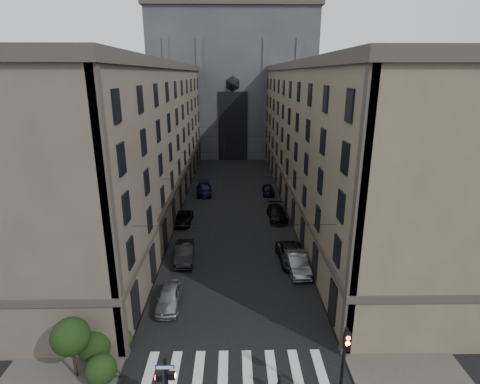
{
  "coord_description": "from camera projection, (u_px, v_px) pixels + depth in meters",
  "views": [
    {
      "loc": [
        -0.07,
        -13.72,
        17.4
      ],
      "look_at": [
        0.42,
        11.49,
        9.43
      ],
      "focal_mm": 28.0,
      "sensor_mm": 36.0,
      "label": 1
    }
  ],
  "objects": [
    {
      "name": "gothic_tower",
      "position": [
        233.0,
        72.0,
        84.42
      ],
      "size": [
        35.0,
        23.0,
        58.0
      ],
      "color": "#2D2D33",
      "rests_on": "ground"
    },
    {
      "name": "car_right_far",
      "position": [
        268.0,
        190.0,
        56.5
      ],
      "size": [
        1.75,
        4.19,
        1.42
      ],
      "primitive_type": "imported",
      "rotation": [
        0.0,
        0.0,
        -0.02
      ],
      "color": "black",
      "rests_on": "ground"
    },
    {
      "name": "car_left_midfar",
      "position": [
        183.0,
        218.0,
        45.38
      ],
      "size": [
        2.26,
        4.72,
        1.3
      ],
      "primitive_type": "imported",
      "rotation": [
        0.0,
        0.0,
        -0.02
      ],
      "color": "black",
      "rests_on": "ground"
    },
    {
      "name": "traffic_light_right",
      "position": [
        344.0,
        361.0,
        19.27
      ],
      "size": [
        0.34,
        0.5,
        5.2
      ],
      "color": "black",
      "rests_on": "ground"
    },
    {
      "name": "car_right_near",
      "position": [
        297.0,
        263.0,
        34.38
      ],
      "size": [
        2.03,
        5.04,
        1.63
      ],
      "primitive_type": "imported",
      "rotation": [
        0.0,
        0.0,
        0.06
      ],
      "color": "slate",
      "rests_on": "ground"
    },
    {
      "name": "sidewalk_left",
      "position": [
        159.0,
        203.0,
        52.43
      ],
      "size": [
        7.0,
        80.0,
        0.15
      ],
      "primitive_type": "cube",
      "color": "#383533",
      "rests_on": "ground"
    },
    {
      "name": "car_left_far",
      "position": [
        204.0,
        189.0,
        56.51
      ],
      "size": [
        2.59,
        5.48,
        1.54
      ],
      "primitive_type": "imported",
      "rotation": [
        0.0,
        0.0,
        0.08
      ],
      "color": "black",
      "rests_on": "ground"
    },
    {
      "name": "sidewalk_right",
      "position": [
        308.0,
        202.0,
        52.82
      ],
      "size": [
        7.0,
        80.0,
        0.15
      ],
      "primitive_type": "cube",
      "color": "#383533",
      "rests_on": "ground"
    },
    {
      "name": "pedestrian",
      "position": [
        279.0,
        383.0,
        20.99
      ],
      "size": [
        0.52,
        0.67,
        1.63
      ],
      "primitive_type": "imported",
      "rotation": [
        0.0,
        0.0,
        1.82
      ],
      "color": "black",
      "rests_on": "ground"
    },
    {
      "name": "building_left",
      "position": [
        132.0,
        138.0,
        49.58
      ],
      "size": [
        13.6,
        60.6,
        18.85
      ],
      "color": "#4A4338",
      "rests_on": "ground"
    },
    {
      "name": "zebra_crossing",
      "position": [
        235.0,
        369.0,
        23.09
      ],
      "size": [
        11.0,
        3.2,
        0.01
      ],
      "primitive_type": "cube",
      "color": "beige",
      "rests_on": "ground"
    },
    {
      "name": "car_left_near",
      "position": [
        169.0,
        297.0,
        29.18
      ],
      "size": [
        1.83,
        4.44,
        1.5
      ],
      "primitive_type": "imported",
      "rotation": [
        0.0,
        0.0,
        0.01
      ],
      "color": "gray",
      "rests_on": "ground"
    },
    {
      "name": "shrub_cluster",
      "position": [
        90.0,
        347.0,
        22.39
      ],
      "size": [
        3.9,
        4.4,
        3.9
      ],
      "color": "black",
      "rests_on": "sidewalk_left"
    },
    {
      "name": "car_left_midnear",
      "position": [
        184.0,
        253.0,
        36.34
      ],
      "size": [
        2.08,
        5.07,
        1.63
      ],
      "primitive_type": "imported",
      "rotation": [
        0.0,
        0.0,
        0.07
      ],
      "color": "black",
      "rests_on": "ground"
    },
    {
      "name": "car_right_midfar",
      "position": [
        277.0,
        213.0,
        46.74
      ],
      "size": [
        2.34,
        5.42,
        1.56
      ],
      "primitive_type": "imported",
      "rotation": [
        0.0,
        0.0,
        0.03
      ],
      "color": "black",
      "rests_on": "ground"
    },
    {
      "name": "car_right_midnear",
      "position": [
        292.0,
        255.0,
        36.04
      ],
      "size": [
        2.8,
        5.57,
        1.51
      ],
      "primitive_type": "imported",
      "rotation": [
        0.0,
        0.0,
        0.05
      ],
      "color": "black",
      "rests_on": "ground"
    },
    {
      "name": "building_right",
      "position": [
        333.0,
        137.0,
        50.08
      ],
      "size": [
        13.6,
        60.6,
        18.85
      ],
      "color": "brown",
      "rests_on": "ground"
    },
    {
      "name": "tram_wires",
      "position": [
        233.0,
        153.0,
        50.11
      ],
      "size": [
        14.0,
        60.0,
        0.43
      ],
      "color": "black",
      "rests_on": "ground"
    }
  ]
}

